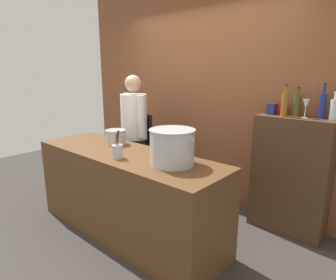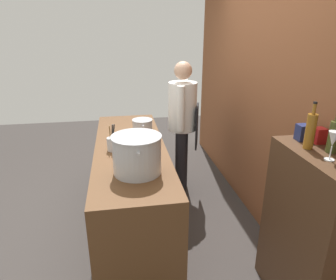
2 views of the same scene
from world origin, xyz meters
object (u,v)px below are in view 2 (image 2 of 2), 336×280
Objects in this scene: chef at (183,120)px; spice_tin_navy at (303,132)px; stockpot_small at (142,127)px; stockpot_large at (137,154)px; utensil_crock at (112,143)px; wine_bottle_olive at (334,136)px; wine_bottle_amber at (310,131)px; spice_tin_red at (319,136)px; wine_glass_wide at (333,140)px.

spice_tin_navy is at bearing -144.25° from chef.
spice_tin_navy is (1.59, 0.53, 0.35)m from chef.
chef is 5.71× the size of stockpot_small.
utensil_crock is (-0.51, -0.20, -0.09)m from stockpot_large.
utensil_crock is 0.92× the size of wine_bottle_olive.
stockpot_large reaches higher than utensil_crock.
wine_bottle_amber reaches higher than spice_tin_navy.
utensil_crock is (0.44, -0.33, -0.01)m from stockpot_small.
wine_bottle_amber reaches higher than spice_tin_red.
wine_bottle_amber is (0.54, 1.12, 0.32)m from stockpot_large.
wine_bottle_amber is at bearing 33.65° from stockpot_small.
wine_glass_wide is 1.59× the size of spice_tin_navy.
chef reaches higher than stockpot_large.
wine_bottle_amber is 0.17m from spice_tin_red.
utensil_crock is at bearing -123.82° from spice_tin_red.
chef is 1.80m from spice_tin_red.
stockpot_large is 0.56m from utensil_crock.
wine_glass_wide is (0.74, 1.14, 0.33)m from stockpot_large.
utensil_crock is 2.31× the size of spice_tin_navy.
spice_tin_navy is at bearing 37.85° from stockpot_small.
wine_bottle_amber is (1.49, 0.99, 0.40)m from stockpot_small.
spice_tin_red is at bearing 157.71° from wine_glass_wide.
chef is 5.67× the size of wine_bottle_olive.
stockpot_small is 1.57× the size of wine_glass_wide.
wine_glass_wide is 0.31m from spice_tin_red.
spice_tin_red is (1.42, 1.13, 0.33)m from stockpot_small.
wine_glass_wide reaches higher than spice_tin_red.
utensil_crock is 1.74m from wine_bottle_amber.
spice_tin_navy is (0.90, 1.37, 0.34)m from utensil_crock.
chef is at bearing 115.61° from stockpot_small.
spice_tin_red is (-0.16, 0.02, -0.06)m from wine_bottle_olive.
chef is 1.96m from wine_bottle_olive.
stockpot_large is at bearing -108.65° from spice_tin_navy.
spice_tin_red is (-0.28, 0.11, -0.08)m from wine_glass_wide.
chef is 1.85m from wine_bottle_amber.
stockpot_large is at bearing -123.15° from wine_glass_wide.
spice_tin_red is at bearing 38.50° from stockpot_small.
wine_bottle_olive is (1.83, 0.59, 0.40)m from chef.
chef is 2.05m from wine_glass_wide.
wine_bottle_amber is 1.73× the size of wine_glass_wide.
spice_tin_navy is (-0.15, 0.05, -0.07)m from wine_bottle_amber.
chef is 8.95× the size of wine_glass_wide.
wine_glass_wide is at bearing 56.85° from stockpot_large.
wine_bottle_amber reaches higher than stockpot_large.
wine_bottle_olive is (0.09, 0.11, -0.01)m from wine_bottle_amber.
stockpot_small is at bearing -145.07° from wine_bottle_olive.
wine_glass_wide reaches higher than spice_tin_navy.
wine_bottle_amber is 0.17m from spice_tin_navy.
utensil_crock is at bearing -123.34° from spice_tin_navy.
stockpot_large is at bearing -117.16° from wine_bottle_olive.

